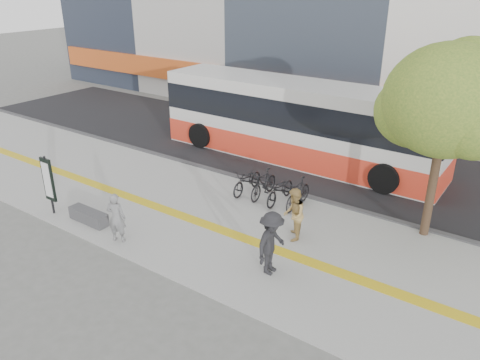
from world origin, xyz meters
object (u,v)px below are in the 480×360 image
Objects in this scene: seated_woman at (116,218)px; signboard at (48,181)px; pedestrian_tan at (294,215)px; bench at (89,216)px; bus at (298,124)px; pedestrian_dark at (271,243)px; street_tree at (447,103)px.

signboard is at bearing -22.00° from seated_woman.
signboard reaches higher than pedestrian_tan.
bench is 0.73× the size of signboard.
bus reaches higher than pedestrian_dark.
signboard is 1.31× the size of seated_woman.
street_tree is 0.47× the size of bus.
signboard is 8.67m from pedestrian_tan.
seated_woman is (-1.07, -9.95, -0.81)m from bus.
bus reaches higher than signboard.
pedestrian_dark reaches higher than seated_woman.
bus is 7.95× the size of seated_woman.
pedestrian_dark reaches higher than pedestrian_tan.
signboard reaches higher than pedestrian_dark.
street_tree is at bearing 104.72° from pedestrian_tan.
bus is 7.50m from pedestrian_tan.
signboard is (-1.60, -0.31, 1.06)m from bench.
bench is 10.21m from bus.
seated_woman is 0.87× the size of pedestrian_dark.
street_tree reaches higher than pedestrian_dark.
bench is 6.90m from pedestrian_dark.
bus is at bearing 65.95° from signboard.
seated_woman is at bearing 104.14° from pedestrian_dark.
pedestrian_dark is (8.37, 1.39, -0.32)m from signboard.
bus reaches higher than pedestrian_tan.
pedestrian_tan reaches higher than bench.
seated_woman is at bearing -141.84° from street_tree.
signboard is at bearing -169.19° from bench.
pedestrian_tan is at bearing 23.22° from signboard.
pedestrian_dark is (0.41, -2.03, 0.09)m from pedestrian_tan.
bench is 1.94m from signboard.
pedestrian_dark is at bearing -121.36° from street_tree.
street_tree is (11.38, 6.33, 3.15)m from signboard.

